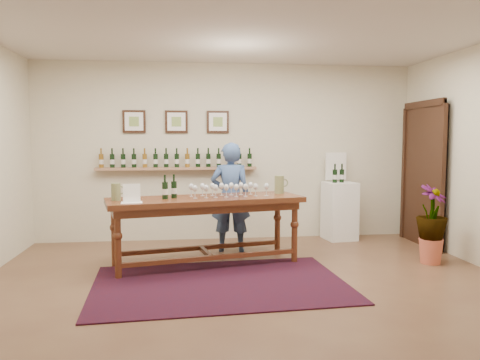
{
  "coord_description": "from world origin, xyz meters",
  "views": [
    {
      "loc": [
        -0.7,
        -4.96,
        1.61
      ],
      "look_at": [
        0.0,
        0.8,
        1.1
      ],
      "focal_mm": 35.0,
      "sensor_mm": 36.0,
      "label": 1
    }
  ],
  "objects": [
    {
      "name": "ground",
      "position": [
        0.0,
        0.0,
        0.0
      ],
      "size": [
        6.0,
        6.0,
        0.0
      ],
      "primitive_type": "plane",
      "color": "brown",
      "rests_on": "ground"
    },
    {
      "name": "room_shell",
      "position": [
        2.11,
        1.86,
        1.12
      ],
      "size": [
        6.0,
        6.0,
        6.0
      ],
      "color": "beige",
      "rests_on": "ground"
    },
    {
      "name": "rug",
      "position": [
        -0.31,
        0.09,
        0.01
      ],
      "size": [
        2.87,
        2.0,
        0.01
      ],
      "primitive_type": "cube",
      "rotation": [
        0.0,
        0.0,
        0.06
      ],
      "color": "#460C12",
      "rests_on": "ground"
    },
    {
      "name": "tasting_table",
      "position": [
        -0.42,
        0.95,
        0.74
      ],
      "size": [
        2.56,
        1.27,
        0.87
      ],
      "rotation": [
        0.0,
        0.0,
        0.21
      ],
      "color": "#412110",
      "rests_on": "ground"
    },
    {
      "name": "table_glasses",
      "position": [
        -0.18,
        1.04,
        0.96
      ],
      "size": [
        1.27,
        0.48,
        0.17
      ],
      "primitive_type": null,
      "rotation": [
        0.0,
        0.0,
        0.16
      ],
      "color": "silver",
      "rests_on": "tasting_table"
    },
    {
      "name": "table_bottles",
      "position": [
        -0.87,
        0.88,
        1.01
      ],
      "size": [
        0.28,
        0.17,
        0.29
      ],
      "primitive_type": null,
      "rotation": [
        0.0,
        0.0,
        0.07
      ],
      "color": "black",
      "rests_on": "tasting_table"
    },
    {
      "name": "pitcher_left",
      "position": [
        -1.51,
        0.76,
        0.98
      ],
      "size": [
        0.16,
        0.16,
        0.21
      ],
      "primitive_type": null,
      "rotation": [
        0.0,
        0.0,
        0.25
      ],
      "color": "olive",
      "rests_on": "tasting_table"
    },
    {
      "name": "pitcher_right",
      "position": [
        0.6,
        1.27,
        0.99
      ],
      "size": [
        0.18,
        0.18,
        0.24
      ],
      "primitive_type": null,
      "rotation": [
        0.0,
        0.0,
        0.19
      ],
      "color": "olive",
      "rests_on": "tasting_table"
    },
    {
      "name": "menu_card",
      "position": [
        -1.3,
        0.56,
        0.98
      ],
      "size": [
        0.26,
        0.2,
        0.22
      ],
      "primitive_type": "cube",
      "rotation": [
        0.0,
        0.0,
        0.1
      ],
      "color": "white",
      "rests_on": "tasting_table"
    },
    {
      "name": "display_pedestal",
      "position": [
        1.78,
        2.22,
        0.46
      ],
      "size": [
        0.51,
        0.51,
        0.92
      ],
      "primitive_type": "cube",
      "rotation": [
        0.0,
        0.0,
        0.12
      ],
      "color": "white",
      "rests_on": "ground"
    },
    {
      "name": "pedestal_bottles",
      "position": [
        1.74,
        2.18,
        1.05
      ],
      "size": [
        0.27,
        0.1,
        0.27
      ],
      "primitive_type": null,
      "rotation": [
        0.0,
        0.0,
        0.12
      ],
      "color": "black",
      "rests_on": "display_pedestal"
    },
    {
      "name": "info_sign",
      "position": [
        1.77,
        2.39,
        1.17
      ],
      "size": [
        0.36,
        0.06,
        0.49
      ],
      "primitive_type": "cube",
      "rotation": [
        0.0,
        0.0,
        0.12
      ],
      "color": "white",
      "rests_on": "display_pedestal"
    },
    {
      "name": "potted_plant",
      "position": [
        2.47,
        0.65,
        0.51
      ],
      "size": [
        0.64,
        0.64,
        0.88
      ],
      "rotation": [
        0.0,
        0.0,
        0.58
      ],
      "color": "#CA5E43",
      "rests_on": "ground"
    },
    {
      "name": "person",
      "position": [
        -0.04,
        1.63,
        0.78
      ],
      "size": [
        0.62,
        0.45,
        1.56
      ],
      "primitive_type": "imported",
      "rotation": [
        0.0,
        0.0,
        3.0
      ],
      "color": "#375183",
      "rests_on": "ground"
    }
  ]
}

